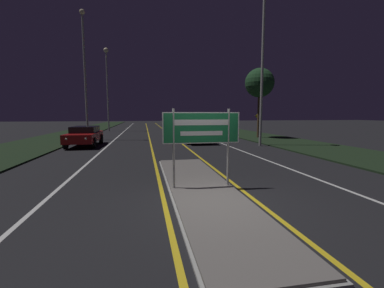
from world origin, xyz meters
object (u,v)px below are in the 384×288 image
at_px(streetlight_left_near, 85,65).
at_px(highway_sign, 202,131).
at_px(car_receding_0, 196,132).
at_px(car_receding_1, 179,126).
at_px(streetlight_right_near, 263,35).
at_px(streetlight_left_far, 107,75).
at_px(car_approaching_0, 85,135).
at_px(warning_sign, 258,122).

bearing_deg(streetlight_left_near, highway_sign, -68.39).
relative_size(car_receding_0, car_receding_1, 1.19).
bearing_deg(streetlight_right_near, highway_sign, -123.76).
distance_m(streetlight_left_near, streetlight_left_far, 12.02).
height_order(streetlight_left_near, car_receding_0, streetlight_left_near).
xyz_separation_m(highway_sign, car_approaching_0, (-5.76, 11.87, -0.98)).
bearing_deg(streetlight_right_near, car_receding_1, 103.93).
bearing_deg(warning_sign, streetlight_left_near, -172.54).
relative_size(streetlight_right_near, warning_sign, 4.95).
distance_m(streetlight_left_far, streetlight_right_near, 22.57).
bearing_deg(highway_sign, streetlight_left_near, 111.61).
distance_m(streetlight_right_near, car_approaching_0, 14.11).
distance_m(highway_sign, streetlight_left_far, 29.47).
distance_m(highway_sign, warning_sign, 21.15).
distance_m(car_receding_0, car_approaching_0, 8.21).
xyz_separation_m(car_receding_0, car_receding_1, (0.24, 11.96, -0.01)).
distance_m(streetlight_right_near, car_receding_0, 8.45).
bearing_deg(car_receding_1, streetlight_left_near, -137.41).
relative_size(streetlight_left_near, car_approaching_0, 2.32).
height_order(streetlight_left_far, warning_sign, streetlight_left_far).
height_order(highway_sign, car_approaching_0, highway_sign).
bearing_deg(highway_sign, warning_sign, 60.87).
bearing_deg(streetlight_left_near, streetlight_right_near, -27.67).
height_order(streetlight_left_near, warning_sign, streetlight_left_near).
height_order(highway_sign, car_receding_0, highway_sign).
bearing_deg(streetlight_left_near, warning_sign, 7.46).
xyz_separation_m(highway_sign, streetlight_right_near, (6.39, 9.55, 5.81)).
distance_m(streetlight_left_near, car_receding_0, 11.06).
bearing_deg(car_approaching_0, streetlight_left_far, 91.64).
relative_size(streetlight_left_far, streetlight_right_near, 0.96).
height_order(highway_sign, streetlight_left_far, streetlight_left_far).
xyz_separation_m(highway_sign, warning_sign, (10.30, 18.48, -0.30)).
xyz_separation_m(streetlight_left_far, car_receding_1, (8.87, -3.63, -6.50)).
height_order(streetlight_left_near, car_receding_1, streetlight_left_near).
bearing_deg(car_receding_1, warning_sign, -38.86).
bearing_deg(streetlight_left_far, streetlight_right_near, -56.02).
height_order(highway_sign, car_receding_1, highway_sign).
distance_m(streetlight_right_near, warning_sign, 11.50).
distance_m(car_receding_0, car_receding_1, 11.96).
bearing_deg(car_receding_0, streetlight_left_far, 118.99).
relative_size(highway_sign, car_approaching_0, 0.49).
relative_size(car_receding_0, warning_sign, 2.15).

